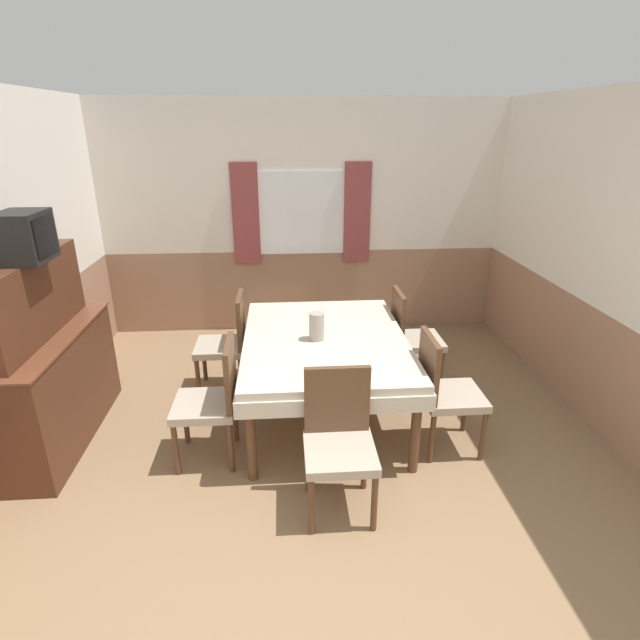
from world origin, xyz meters
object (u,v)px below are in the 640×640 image
(dining_table, at_px, (325,348))
(chair_right_near, at_px, (444,389))
(chair_left_far, at_px, (228,340))
(sideboard, at_px, (49,367))
(vase, at_px, (317,326))
(chair_left_near, at_px, (214,398))
(chair_right_far, at_px, (411,335))
(chair_head_near, at_px, (339,438))
(tv, at_px, (24,237))

(dining_table, xyz_separation_m, chair_right_near, (0.84, -0.51, -0.12))
(chair_left_far, xyz_separation_m, chair_right_near, (1.68, -1.02, 0.00))
(sideboard, distance_m, vase, 2.05)
(sideboard, relative_size, vase, 6.58)
(dining_table, height_order, chair_left_near, chair_left_near)
(chair_right_far, bearing_deg, sideboard, -77.02)
(chair_right_far, bearing_deg, chair_left_far, -90.00)
(chair_right_near, height_order, vase, vase)
(chair_right_near, distance_m, sideboard, 2.96)
(chair_head_near, bearing_deg, tv, -22.07)
(chair_left_near, bearing_deg, vase, -58.74)
(chair_left_far, bearing_deg, vase, -125.32)
(chair_right_far, relative_size, tv, 2.46)
(chair_right_near, height_order, chair_left_near, same)
(sideboard, bearing_deg, tv, -48.77)
(dining_table, height_order, chair_left_far, chair_left_far)
(sideboard, bearing_deg, chair_right_far, 12.98)
(chair_right_near, xyz_separation_m, chair_right_far, (0.00, 1.02, 0.00))
(chair_left_far, relative_size, chair_head_near, 1.00)
(chair_right_near, distance_m, tv, 3.11)
(chair_right_far, distance_m, sideboard, 3.02)
(sideboard, bearing_deg, vase, 3.65)
(chair_right_near, xyz_separation_m, chair_head_near, (-0.84, -0.55, 0.00))
(dining_table, bearing_deg, sideboard, -175.40)
(chair_left_far, relative_size, chair_left_near, 1.00)
(chair_left_far, bearing_deg, chair_right_near, -121.14)
(chair_left_far, distance_m, chair_head_near, 1.78)
(chair_left_near, xyz_separation_m, tv, (-1.20, 0.28, 1.12))
(chair_left_near, height_order, chair_head_near, same)
(chair_right_far, distance_m, chair_head_near, 1.78)
(chair_left_near, xyz_separation_m, chair_head_near, (0.84, -0.55, 0.00))
(chair_left_far, xyz_separation_m, chair_right_far, (1.68, 0.00, 0.00))
(chair_left_near, bearing_deg, tv, 77.02)
(chair_right_near, distance_m, vase, 1.08)
(chair_left_near, bearing_deg, chair_left_far, 0.00)
(dining_table, bearing_deg, chair_left_far, 148.86)
(chair_right_far, bearing_deg, tv, -75.61)
(chair_head_near, bearing_deg, chair_left_near, -33.24)
(chair_left_near, bearing_deg, chair_head_near, -123.24)
(chair_right_near, xyz_separation_m, chair_left_near, (-1.68, 0.00, 0.00))
(sideboard, bearing_deg, chair_left_near, -15.13)
(chair_left_far, xyz_separation_m, chair_head_near, (0.84, -1.57, 0.00))
(dining_table, xyz_separation_m, chair_right_far, (0.84, 0.51, -0.12))
(tv, xyz_separation_m, vase, (1.98, 0.19, -0.79))
(chair_left_near, bearing_deg, chair_right_near, -90.00)
(chair_left_far, bearing_deg, chair_left_near, -180.00)
(chair_right_far, height_order, chair_head_near, same)
(sideboard, bearing_deg, chair_right_near, -6.59)
(chair_left_far, bearing_deg, chair_head_near, -151.79)
(chair_head_near, xyz_separation_m, sideboard, (-2.10, 0.89, 0.12))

